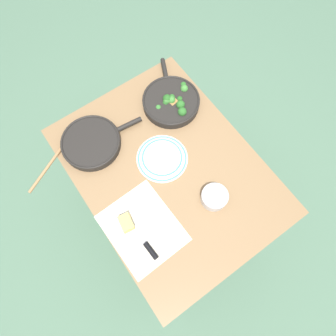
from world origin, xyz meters
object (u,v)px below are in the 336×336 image
object	(u,v)px
skillet_broccoli	(171,101)
wooden_spoon	(58,153)
cheese_block	(126,223)
dinner_plate_stack	(162,158)
grater_knife	(144,242)
prep_bowl_steel	(214,197)
skillet_eggs	(92,143)

from	to	relation	value
skillet_broccoli	wooden_spoon	world-z (taller)	skillet_broccoli
cheese_block	dinner_plate_stack	distance (m)	0.36
grater_knife	dinner_plate_stack	xyz separation A→B (m)	(-0.28, 0.30, 0.00)
grater_knife	cheese_block	distance (m)	0.12
skillet_broccoli	dinner_plate_stack	distance (m)	0.32
skillet_broccoli	grater_knife	distance (m)	0.73
skillet_broccoli	grater_knife	world-z (taller)	skillet_broccoli
skillet_broccoli	cheese_block	world-z (taller)	skillet_broccoli
dinner_plate_stack	prep_bowl_steel	bearing A→B (deg)	15.04
wooden_spoon	cheese_block	world-z (taller)	cheese_block
grater_knife	cheese_block	size ratio (longest dim) A/B	3.21
skillet_eggs	wooden_spoon	bearing A→B (deg)	167.10
wooden_spoon	prep_bowl_steel	size ratio (longest dim) A/B	2.81
skillet_eggs	grater_knife	bearing A→B (deg)	-89.21
prep_bowl_steel	dinner_plate_stack	bearing A→B (deg)	-164.96
cheese_block	prep_bowl_steel	size ratio (longest dim) A/B	0.66
grater_knife	prep_bowl_steel	xyz separation A→B (m)	(0.02, 0.38, 0.02)
wooden_spoon	cheese_block	xyz separation A→B (m)	(0.50, 0.09, 0.02)
wooden_spoon	grater_knife	size ratio (longest dim) A/B	1.32
grater_knife	dinner_plate_stack	distance (m)	0.41
cheese_block	skillet_eggs	bearing A→B (deg)	170.51
prep_bowl_steel	skillet_eggs	bearing A→B (deg)	-150.49
skillet_broccoli	prep_bowl_steel	bearing A→B (deg)	-169.00
dinner_plate_stack	skillet_broccoli	bearing A→B (deg)	136.39
skillet_eggs	prep_bowl_steel	xyz separation A→B (m)	(0.57, 0.33, 0.00)
skillet_eggs	prep_bowl_steel	size ratio (longest dim) A/B	3.43
dinner_plate_stack	skillet_eggs	bearing A→B (deg)	-137.79
wooden_spoon	prep_bowl_steel	distance (m)	0.80
grater_knife	dinner_plate_stack	world-z (taller)	dinner_plate_stack
skillet_broccoli	dinner_plate_stack	size ratio (longest dim) A/B	1.59
prep_bowl_steel	wooden_spoon	bearing A→B (deg)	-142.20
dinner_plate_stack	cheese_block	bearing A→B (deg)	-61.48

